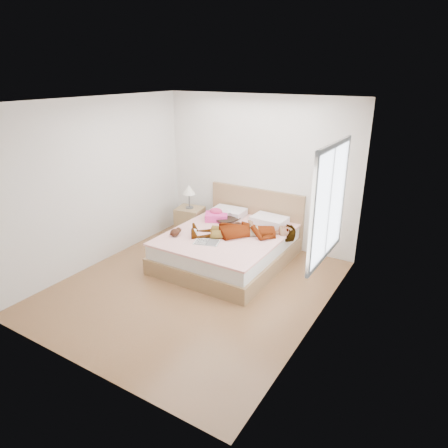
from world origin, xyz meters
name	(u,v)px	position (x,y,z in m)	size (l,w,h in m)	color
ground	(194,287)	(0.00, 0.00, 0.00)	(4.00, 4.00, 0.00)	#513219
woman	(244,228)	(0.26, 1.04, 0.63)	(0.63, 1.68, 0.23)	white
hair	(228,217)	(-0.31, 1.49, 0.55)	(0.45, 0.56, 0.08)	black
phone	(230,211)	(-0.24, 1.44, 0.69)	(0.05, 0.10, 0.01)	silver
room_shell	(329,203)	(1.77, 0.30, 1.50)	(4.00, 4.00, 4.00)	white
bed	(230,245)	(0.00, 1.04, 0.28)	(1.80, 2.08, 1.00)	brown
towel	(216,215)	(-0.48, 1.38, 0.59)	(0.48, 0.45, 0.20)	#FE45AA
magazine	(207,242)	(-0.08, 0.47, 0.52)	(0.44, 0.35, 0.02)	white
coffee_mug	(194,232)	(-0.40, 0.60, 0.56)	(0.12, 0.09, 0.10)	white
plush_toy	(175,232)	(-0.64, 0.43, 0.57)	(0.15, 0.22, 0.12)	black
nightstand	(190,220)	(-1.15, 1.51, 0.33)	(0.53, 0.49, 1.01)	brown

